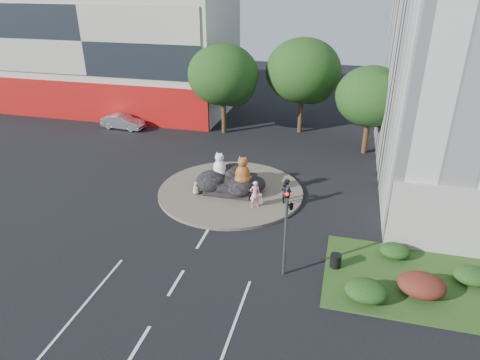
# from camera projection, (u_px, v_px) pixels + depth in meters

# --- Properties ---
(ground) EXTENTS (120.00, 120.00, 0.00)m
(ground) POSITION_uv_depth(u_px,v_px,m) (176.00, 283.00, 21.02)
(ground) COLOR black
(ground) RESTS_ON ground
(roundabout_island) EXTENTS (10.00, 10.00, 0.20)m
(roundabout_island) POSITION_uv_depth(u_px,v_px,m) (231.00, 191.00, 29.71)
(roundabout_island) COLOR brown
(roundabout_island) RESTS_ON ground
(rock_plinth) EXTENTS (3.20, 2.60, 0.90)m
(rock_plinth) POSITION_uv_depth(u_px,v_px,m) (231.00, 184.00, 29.47)
(rock_plinth) COLOR black
(rock_plinth) RESTS_ON roundabout_island
(shophouse_block) EXTENTS (25.20, 12.30, 17.40)m
(shophouse_block) POSITION_uv_depth(u_px,v_px,m) (116.00, 51.00, 46.76)
(shophouse_block) COLOR beige
(shophouse_block) RESTS_ON ground
(grass_verge) EXTENTS (10.00, 6.00, 0.12)m
(grass_verge) POSITION_uv_depth(u_px,v_px,m) (428.00, 283.00, 20.92)
(grass_verge) COLOR #224517
(grass_verge) RESTS_ON ground
(tree_left) EXTENTS (6.46, 6.46, 8.27)m
(tree_left) POSITION_uv_depth(u_px,v_px,m) (224.00, 78.00, 38.90)
(tree_left) COLOR #382314
(tree_left) RESTS_ON ground
(tree_mid) EXTENTS (6.84, 6.84, 8.76)m
(tree_mid) POSITION_uv_depth(u_px,v_px,m) (304.00, 74.00, 38.94)
(tree_mid) COLOR #382314
(tree_mid) RESTS_ON ground
(tree_right) EXTENTS (5.70, 5.70, 7.30)m
(tree_right) POSITION_uv_depth(u_px,v_px,m) (372.00, 99.00, 34.50)
(tree_right) COLOR #382314
(tree_right) RESTS_ON ground
(hedge_near_green) EXTENTS (2.00, 1.60, 0.90)m
(hedge_near_green) POSITION_uv_depth(u_px,v_px,m) (367.00, 291.00, 19.63)
(hedge_near_green) COLOR black
(hedge_near_green) RESTS_ON grass_verge
(hedge_red) EXTENTS (2.20, 1.76, 0.99)m
(hedge_red) POSITION_uv_depth(u_px,v_px,m) (422.00, 285.00, 19.92)
(hedge_red) COLOR #471913
(hedge_red) RESTS_ON grass_verge
(hedge_mid_green) EXTENTS (1.80, 1.44, 0.81)m
(hedge_mid_green) POSITION_uv_depth(u_px,v_px,m) (473.00, 276.00, 20.70)
(hedge_mid_green) COLOR black
(hedge_mid_green) RESTS_ON grass_verge
(hedge_back_green) EXTENTS (1.60, 1.28, 0.72)m
(hedge_back_green) POSITION_uv_depth(u_px,v_px,m) (395.00, 251.00, 22.65)
(hedge_back_green) COLOR black
(hedge_back_green) RESTS_ON grass_verge
(traffic_light) EXTENTS (0.44, 1.24, 5.00)m
(traffic_light) POSITION_uv_depth(u_px,v_px,m) (289.00, 212.00, 20.05)
(traffic_light) COLOR #595B60
(traffic_light) RESTS_ON ground
(street_lamp) EXTENTS (2.34, 0.22, 8.06)m
(street_lamp) POSITION_uv_depth(u_px,v_px,m) (447.00, 161.00, 23.16)
(street_lamp) COLOR #595B60
(street_lamp) RESTS_ON ground
(cat_white) EXTENTS (1.22, 1.11, 1.76)m
(cat_white) POSITION_uv_depth(u_px,v_px,m) (220.00, 164.00, 29.27)
(cat_white) COLOR white
(cat_white) RESTS_ON rock_plinth
(cat_tabby) EXTENTS (1.21, 1.06, 1.94)m
(cat_tabby) POSITION_uv_depth(u_px,v_px,m) (243.00, 170.00, 28.23)
(cat_tabby) COLOR #BE7B27
(cat_tabby) RESTS_ON rock_plinth
(kitten_calico) EXTENTS (0.69, 0.65, 0.92)m
(kitten_calico) POSITION_uv_depth(u_px,v_px,m) (196.00, 187.00, 28.99)
(kitten_calico) COLOR silver
(kitten_calico) RESTS_ON roundabout_island
(kitten_white) EXTENTS (0.58, 0.54, 0.78)m
(kitten_white) POSITION_uv_depth(u_px,v_px,m) (260.00, 199.00, 27.70)
(kitten_white) COLOR white
(kitten_white) RESTS_ON roundabout_island
(pedestrian_pink) EXTENTS (0.79, 0.68, 1.83)m
(pedestrian_pink) POSITION_uv_depth(u_px,v_px,m) (255.00, 194.00, 27.13)
(pedestrian_pink) COLOR pink
(pedestrian_pink) RESTS_ON roundabout_island
(pedestrian_dark) EXTENTS (1.07, 1.06, 1.74)m
(pedestrian_dark) POSITION_uv_depth(u_px,v_px,m) (286.00, 191.00, 27.58)
(pedestrian_dark) COLOR black
(pedestrian_dark) RESTS_ON roundabout_island
(parked_car) EXTENTS (4.37, 1.81, 1.41)m
(parked_car) POSITION_uv_depth(u_px,v_px,m) (123.00, 122.00, 41.84)
(parked_car) COLOR #B3B4BB
(parked_car) RESTS_ON ground
(litter_bin) EXTENTS (0.59, 0.59, 0.71)m
(litter_bin) POSITION_uv_depth(u_px,v_px,m) (336.00, 261.00, 21.87)
(litter_bin) COLOR black
(litter_bin) RESTS_ON grass_verge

